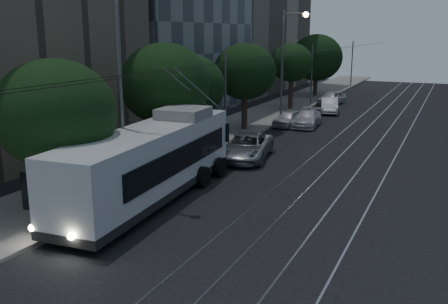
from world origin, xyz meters
The scene contains 18 objects.
ground centered at (0.00, 0.00, 0.00)m, with size 120.00×120.00×0.00m, color black.
sidewalk centered at (-7.50, 20.00, 0.07)m, with size 5.00×90.00×0.15m, color slate.
tram_rails centered at (2.50, 20.00, 0.01)m, with size 4.52×90.00×0.02m.
overhead_wires centered at (-4.97, 20.00, 3.47)m, with size 2.23×90.00×6.00m.
trolleybus centered at (-4.10, -0.15, 1.69)m, with size 3.43×12.37×5.63m.
pickup_silver centered at (-3.09, 8.17, 0.73)m, with size 2.42×5.25×1.46m, color #9EA1A6.
car_white_a centered at (-4.04, 19.00, 0.62)m, with size 1.47×3.66×1.25m, color #B9B9BD.
car_white_b centered at (-2.70, 19.50, 0.64)m, with size 1.79×4.39×1.28m, color silver.
car_white_c centered at (-2.70, 26.95, 0.69)m, with size 1.46×4.18×1.38m, color silver.
car_white_d centered at (-3.77, 32.35, 0.69)m, with size 1.63×4.05×1.38m, color silver.
tree_0 centered at (-6.68, -3.00, 4.03)m, with size 4.81×4.81×6.20m.
tree_1 centered at (-6.50, 4.96, 4.48)m, with size 4.82×4.82×6.66m.
tree_2 centered at (-6.65, 8.03, 4.04)m, with size 4.13×4.13×5.92m.
tree_3 centered at (-6.50, 16.00, 4.36)m, with size 4.58×4.58×6.44m.
tree_4 centered at (-6.50, 27.27, 4.39)m, with size 3.94×3.94×6.19m.
tree_5 centered at (-7.00, 38.11, 4.36)m, with size 5.77×5.77×6.96m.
streetlamp_near centered at (-4.82, -0.66, 6.03)m, with size 2.42×0.44×10.02m.
streetlamp_far centered at (-5.40, 22.37, 5.46)m, with size 2.20×0.44×8.98m.
Camera 1 is at (7.57, -17.83, 7.18)m, focal length 40.00 mm.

